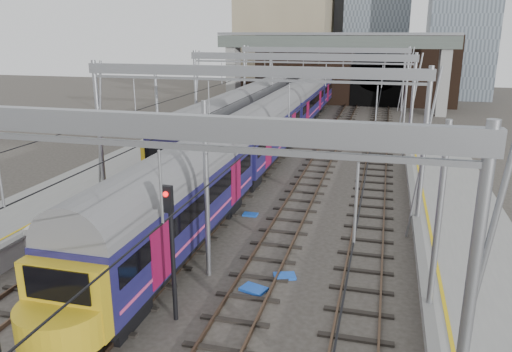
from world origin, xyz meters
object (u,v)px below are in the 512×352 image
(train_second, at_px, (260,103))
(signal_near_centre, at_px, (171,237))
(relay_cabinet, at_px, (35,242))
(train_main, at_px, (286,114))

(train_second, distance_m, signal_near_centre, 35.72)
(signal_near_centre, height_order, relay_cabinet, signal_near_centre)
(train_second, bearing_deg, relay_cabinet, -93.21)
(relay_cabinet, bearing_deg, train_second, 78.63)
(signal_near_centre, xyz_separation_m, relay_cabinet, (-7.81, 3.09, -2.36))
(train_main, height_order, train_second, train_main)
(train_main, xyz_separation_m, relay_cabinet, (-5.80, -25.62, -1.78))
(train_main, xyz_separation_m, signal_near_centre, (2.01, -28.70, 0.58))
(train_main, height_order, relay_cabinet, train_main)
(train_main, distance_m, train_second, 7.64)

